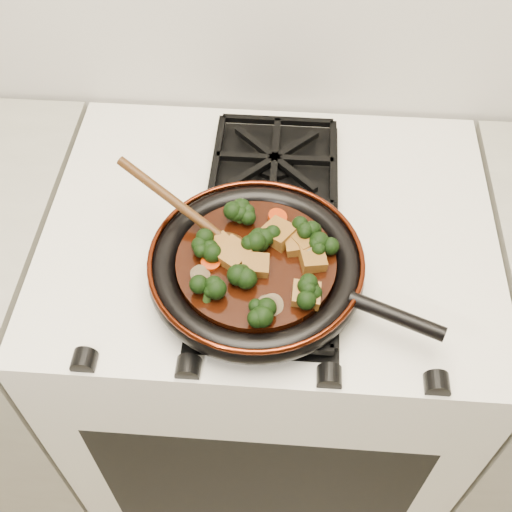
{
  "coord_description": "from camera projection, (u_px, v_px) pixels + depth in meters",
  "views": [
    {
      "loc": [
        0.03,
        0.98,
        1.72
      ],
      "look_at": [
        -0.01,
        1.57,
        0.97
      ],
      "focal_mm": 45.0,
      "sensor_mm": 36.0,
      "label": 1
    }
  ],
  "objects": [
    {
      "name": "skillet",
      "position": [
        257.0,
        267.0,
        0.97
      ],
      "size": [
        0.44,
        0.33,
        0.05
      ],
      "rotation": [
        0.0,
        0.0,
        -0.39
      ],
      "color": "black",
      "rests_on": "burner_grate_front"
    },
    {
      "name": "tofu_cube_2",
      "position": [
        306.0,
        295.0,
        0.91
      ],
      "size": [
        0.04,
        0.04,
        0.03
      ],
      "primitive_type": "cube",
      "rotation": [
        -0.11,
        -0.06,
        3.11
      ],
      "color": "brown",
      "rests_on": "braising_sauce"
    },
    {
      "name": "broccoli_floret_8",
      "position": [
        245.0,
        277.0,
        0.93
      ],
      "size": [
        0.08,
        0.09,
        0.07
      ],
      "primitive_type": null,
      "rotation": [
        0.12,
        -0.19,
        1.1
      ],
      "color": "black",
      "rests_on": "braising_sauce"
    },
    {
      "name": "tofu_cube_6",
      "position": [
        298.0,
        244.0,
        0.97
      ],
      "size": [
        0.05,
        0.04,
        0.02
      ],
      "primitive_type": "cube",
      "rotation": [
        0.01,
        -0.1,
        0.18
      ],
      "color": "brown",
      "rests_on": "braising_sauce"
    },
    {
      "name": "broccoli_floret_2",
      "position": [
        257.0,
        313.0,
        0.89
      ],
      "size": [
        0.09,
        0.09,
        0.07
      ],
      "primitive_type": null,
      "rotation": [
        0.25,
        -0.11,
        1.13
      ],
      "color": "black",
      "rests_on": "braising_sauce"
    },
    {
      "name": "broccoli_floret_6",
      "position": [
        321.0,
        247.0,
        0.96
      ],
      "size": [
        0.07,
        0.07,
        0.06
      ],
      "primitive_type": null,
      "rotation": [
        0.08,
        -0.09,
        0.18
      ],
      "color": "black",
      "rests_on": "braising_sauce"
    },
    {
      "name": "tofu_cube_5",
      "position": [
        306.0,
        241.0,
        0.97
      ],
      "size": [
        0.06,
        0.06,
        0.03
      ],
      "primitive_type": "cube",
      "rotation": [
        0.01,
        0.11,
        2.21
      ],
      "color": "brown",
      "rests_on": "braising_sauce"
    },
    {
      "name": "tofu_cube_7",
      "position": [
        233.0,
        255.0,
        0.96
      ],
      "size": [
        0.06,
        0.06,
        0.03
      ],
      "primitive_type": "cube",
      "rotation": [
        -0.06,
        -0.06,
        2.54
      ],
      "color": "brown",
      "rests_on": "braising_sauce"
    },
    {
      "name": "carrot_coin_3",
      "position": [
        247.0,
        272.0,
        0.94
      ],
      "size": [
        0.03,
        0.03,
        0.02
      ],
      "primitive_type": "cylinder",
      "rotation": [
        0.13,
        -0.25,
        0.0
      ],
      "color": "#B02A04",
      "rests_on": "braising_sauce"
    },
    {
      "name": "mushroom_slice_2",
      "position": [
        201.0,
        276.0,
        0.93
      ],
      "size": [
        0.03,
        0.03,
        0.03
      ],
      "primitive_type": "cylinder",
      "rotation": [
        0.74,
        0.0,
        1.56
      ],
      "color": "brown",
      "rests_on": "braising_sauce"
    },
    {
      "name": "tofu_cube_0",
      "position": [
        279.0,
        234.0,
        0.98
      ],
      "size": [
        0.06,
        0.06,
        0.03
      ],
      "primitive_type": "cube",
      "rotation": [
        -0.12,
        0.02,
        0.95
      ],
      "color": "brown",
      "rests_on": "braising_sauce"
    },
    {
      "name": "broccoli_floret_1",
      "position": [
        208.0,
        248.0,
        0.96
      ],
      "size": [
        0.08,
        0.09,
        0.07
      ],
      "primitive_type": null,
      "rotation": [
        -0.21,
        -0.12,
        2.49
      ],
      "color": "black",
      "rests_on": "braising_sauce"
    },
    {
      "name": "stove",
      "position": [
        267.0,
        357.0,
        1.44
      ],
      "size": [
        0.76,
        0.6,
        0.9
      ],
      "primitive_type": "cube",
      "color": "silver",
      "rests_on": "ground"
    },
    {
      "name": "burner_grate_back",
      "position": [
        275.0,
        162.0,
        1.16
      ],
      "size": [
        0.23,
        0.23,
        0.03
      ],
      "primitive_type": null,
      "color": "black",
      "rests_on": "stove"
    },
    {
      "name": "broccoli_floret_0",
      "position": [
        307.0,
        295.0,
        0.91
      ],
      "size": [
        0.07,
        0.07,
        0.07
      ],
      "primitive_type": null,
      "rotation": [
        -0.18,
        0.2,
        3.06
      ],
      "color": "black",
      "rests_on": "braising_sauce"
    },
    {
      "name": "wooden_spoon",
      "position": [
        200.0,
        221.0,
        0.98
      ],
      "size": [
        0.13,
        0.09,
        0.21
      ],
      "rotation": [
        0.0,
        0.0,
        2.65
      ],
      "color": "#41240D",
      "rests_on": "braising_sauce"
    },
    {
      "name": "carrot_coin_2",
      "position": [
        211.0,
        262.0,
        0.95
      ],
      "size": [
        0.03,
        0.03,
        0.01
      ],
      "primitive_type": "cylinder",
      "rotation": [
        0.08,
        0.06,
        0.0
      ],
      "color": "#B02A04",
      "rests_on": "braising_sauce"
    },
    {
      "name": "tofu_cube_4",
      "position": [
        222.0,
        247.0,
        0.97
      ],
      "size": [
        0.05,
        0.05,
        0.02
      ],
      "primitive_type": "cube",
      "rotation": [
        -0.06,
        -0.03,
        2.34
      ],
      "color": "brown",
      "rests_on": "braising_sauce"
    },
    {
      "name": "carrot_coin_0",
      "position": [
        306.0,
        245.0,
        0.97
      ],
      "size": [
        0.03,
        0.03,
        0.02
      ],
      "primitive_type": "cylinder",
      "rotation": [
        -0.23,
        0.23,
        0.0
      ],
      "color": "#B02A04",
      "rests_on": "braising_sauce"
    },
    {
      "name": "tofu_cube_1",
      "position": [
        313.0,
        259.0,
        0.95
      ],
      "size": [
        0.05,
        0.05,
        0.03
      ],
      "primitive_type": "cube",
      "rotation": [
        0.08,
        -0.01,
        1.8
      ],
      "color": "brown",
      "rests_on": "braising_sauce"
    },
    {
      "name": "tofu_cube_3",
      "position": [
        255.0,
        266.0,
        0.94
      ],
      "size": [
        0.04,
        0.04,
        0.03
      ],
      "primitive_type": "cube",
      "rotation": [
        0.05,
        0.09,
        0.03
      ],
      "color": "brown",
      "rests_on": "braising_sauce"
    },
    {
      "name": "mushroom_slice_3",
      "position": [
        315.0,
        259.0,
        0.95
      ],
      "size": [
        0.05,
        0.05,
        0.03
      ],
      "primitive_type": "cylinder",
      "rotation": [
        0.66,
        0.0,
        0.73
      ],
      "color": "brown",
      "rests_on": "braising_sauce"
    },
    {
      "name": "mushroom_slice_1",
      "position": [
        267.0,
        306.0,
        0.9
      ],
      "size": [
        0.04,
        0.03,
        0.03
      ],
      "primitive_type": "cylinder",
      "rotation": [
        0.77,
        0.0,
        0.19
      ],
      "color": "brown",
      "rests_on": "braising_sauce"
    },
    {
      "name": "burner_grate_front",
      "position": [
        265.0,
        288.0,
        0.98
      ],
      "size": [
        0.23,
        0.23,
        0.03
      ],
      "primitive_type": null,
      "color": "black",
      "rests_on": "stove"
    },
    {
      "name": "carrot_coin_1",
      "position": [
        223.0,
        253.0,
        0.96
      ],
      "size": [
        0.03,
        0.03,
        0.02
      ],
      "primitive_type": "cylinder",
      "rotation": [
        -0.18,
        0.24,
        0.0
      ],
      "color": "#B02A04",
      "rests_on": "braising_sauce"
    },
    {
      "name": "broccoli_floret_3",
      "position": [
        307.0,
        232.0,
        0.98
      ],
      "size": [
        0.09,
        0.08,
        0.07
      ],
      "primitive_type": null,
      "rotation": [
        -0.21,
        0.04,
        2.25
      ],
      "color": "black",
      "rests_on": "braising_sauce"
    },
    {
      "name": "carrot_coin_4",
      "position": [
        277.0,
        217.0,
        1.01
      ],
      "size": [
        0.03,
        0.03,
        0.01
      ],
      "primitive_type": "cylinder",
      "rotation": [
        0.05,
        0.21,
        0.0
      ],
      "color": "#B02A04",
      "rests_on": "braising_sauce"
    },
    {
      "name": "broccoli_floret_4",
      "position": [
        266.0,
        236.0,
        0.98
      ],
      "size": [
        0.09,
        0.08,
        0.07
      ],
      "primitive_type": null,
      "rotation": [
        -0.14,
        -0.24,
        0.94
      ],
      "color": "black",
      "rests_on": "braising_sauce"
    },
    {
      "name": "braising_sauce",
      "position": [
        256.0,
        265.0,
        0.97
      ],
      "size": [
        0.24,
        0.24,
        0.02
      ],
      "primitive_type": "cylinder",
      "color": "black",
      "rests_on": "skillet"
    },
    {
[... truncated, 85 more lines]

